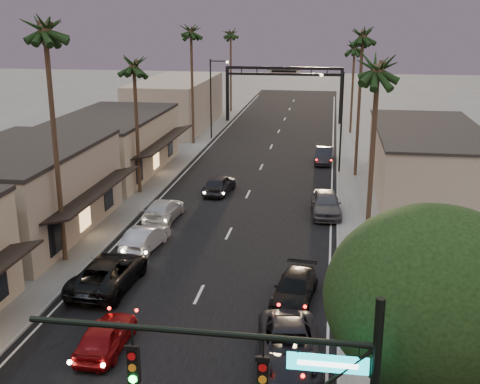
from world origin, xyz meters
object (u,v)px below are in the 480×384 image
(streetlight_left, at_px, (213,93))
(palm_ld, at_px, (191,28))
(palm_rc, at_px, (355,44))
(oncoming_red, at_px, (106,335))
(corner_tree, at_px, (437,307))
(arch, at_px, (284,80))
(oncoming_silver, at_px, (145,238))
(curbside_black, at_px, (295,289))
(palm_rb, at_px, (363,31))
(palm_far, at_px, (231,31))
(curbside_near, at_px, (289,345))
(palm_lc, at_px, (134,60))
(palm_lb, at_px, (44,23))
(streetlight_right, at_px, (339,114))
(oncoming_pickup, at_px, (109,273))
(palm_ra, at_px, (378,62))

(streetlight_left, relative_size, palm_ld, 0.63)
(palm_rc, height_order, oncoming_red, palm_rc)
(corner_tree, relative_size, arch, 0.58)
(arch, relative_size, oncoming_silver, 3.48)
(arch, distance_m, oncoming_silver, 45.83)
(palm_ld, distance_m, curbside_black, 40.17)
(palm_rb, distance_m, palm_far, 37.98)
(palm_rc, height_order, curbside_near, palm_rc)
(oncoming_red, bearing_deg, curbside_near, -177.79)
(corner_tree, distance_m, palm_rc, 56.74)
(palm_ld, distance_m, palm_rc, 19.51)
(palm_rc, height_order, curbside_black, palm_rc)
(streetlight_left, height_order, palm_rc, palm_rc)
(palm_ld, bearing_deg, palm_lc, -90.00)
(palm_rc, relative_size, palm_far, 0.92)
(palm_lc, relative_size, oncoming_silver, 2.79)
(palm_far, bearing_deg, corner_tree, -75.86)
(corner_tree, relative_size, palm_lb, 0.58)
(palm_far, bearing_deg, palm_rb, -63.57)
(corner_tree, distance_m, arch, 63.26)
(palm_lb, xyz_separation_m, oncoming_red, (5.84, -8.75, -12.67))
(arch, height_order, streetlight_right, streetlight_right)
(palm_lc, distance_m, palm_rc, 32.86)
(oncoming_red, height_order, oncoming_silver, oncoming_silver)
(oncoming_pickup, bearing_deg, palm_rc, -104.44)
(oncoming_red, height_order, oncoming_pickup, oncoming_pickup)
(curbside_black, bearing_deg, corner_tree, -61.62)
(curbside_black, bearing_deg, palm_lb, 174.35)
(streetlight_right, relative_size, palm_lc, 0.74)
(streetlight_left, xyz_separation_m, palm_far, (-1.38, 20.00, 6.11))
(oncoming_pickup, bearing_deg, curbside_black, -178.44)
(palm_ld, height_order, palm_rb, same)
(palm_ra, distance_m, oncoming_pickup, 17.82)
(palm_ld, relative_size, palm_ra, 1.08)
(oncoming_silver, bearing_deg, palm_rc, -100.64)
(palm_lb, relative_size, curbside_black, 3.28)
(palm_lc, bearing_deg, palm_rc, 58.44)
(curbside_black, bearing_deg, palm_far, 109.36)
(palm_lb, height_order, palm_far, palm_lb)
(corner_tree, bearing_deg, palm_lc, 122.34)
(palm_ld, bearing_deg, palm_ra, -60.98)
(palm_rc, distance_m, curbside_near, 51.52)
(corner_tree, relative_size, palm_rc, 0.72)
(streetlight_right, relative_size, palm_ld, 0.63)
(streetlight_left, height_order, palm_ld, palm_ld)
(palm_lb, height_order, palm_lc, palm_lb)
(oncoming_pickup, bearing_deg, curbside_near, 152.63)
(streetlight_left, xyz_separation_m, oncoming_pickup, (2.06, -38.84, -4.51))
(palm_ra, bearing_deg, palm_rc, 90.00)
(oncoming_red, bearing_deg, corner_tree, 154.76)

